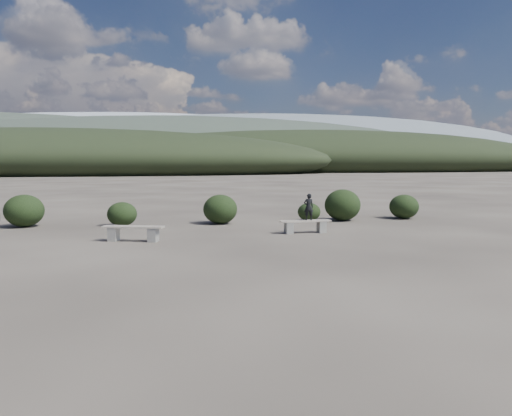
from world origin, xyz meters
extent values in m
plane|color=#332D27|center=(0.00, 0.00, 0.00)|extent=(1200.00, 1200.00, 0.00)
cube|color=gray|center=(-4.70, 5.21, 0.21)|extent=(0.35, 0.42, 0.41)
cube|color=gray|center=(-3.51, 4.86, 0.21)|extent=(0.35, 0.42, 0.41)
cube|color=gray|center=(-4.11, 5.03, 0.44)|extent=(1.90, 0.89, 0.05)
cube|color=gray|center=(0.91, 5.82, 0.19)|extent=(0.26, 0.35, 0.39)
cube|color=gray|center=(2.07, 5.89, 0.19)|extent=(0.26, 0.35, 0.39)
cube|color=gray|center=(1.49, 5.86, 0.41)|extent=(1.76, 0.46, 0.05)
imported|color=black|center=(1.60, 5.87, 0.89)|extent=(0.34, 0.24, 0.90)
ellipsoid|color=black|center=(-4.79, 8.79, 0.45)|extent=(1.10, 1.10, 0.90)
ellipsoid|color=black|center=(-1.10, 8.87, 0.57)|extent=(1.32, 1.32, 1.13)
ellipsoid|color=black|center=(2.54, 9.16, 0.37)|extent=(0.92, 0.92, 0.74)
ellipsoid|color=black|center=(3.93, 9.09, 0.64)|extent=(1.46, 1.46, 1.28)
ellipsoid|color=black|center=(6.73, 9.33, 0.51)|extent=(1.22, 1.22, 1.02)
ellipsoid|color=black|center=(-8.33, 9.14, 0.60)|extent=(1.42, 1.42, 1.20)
ellipsoid|color=black|center=(-25.00, 90.00, 2.70)|extent=(110.00, 40.00, 12.00)
ellipsoid|color=black|center=(35.00, 110.00, 3.15)|extent=(120.00, 44.00, 14.00)
ellipsoid|color=#2F392F|center=(0.00, 160.00, 5.40)|extent=(190.00, 64.00, 24.00)
ellipsoid|color=slate|center=(70.00, 300.00, 9.90)|extent=(340.00, 110.00, 44.00)
ellipsoid|color=#949DA7|center=(-30.00, 400.00, 12.60)|extent=(460.00, 140.00, 56.00)
camera|label=1|loc=(-2.91, -10.32, 2.41)|focal=35.00mm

